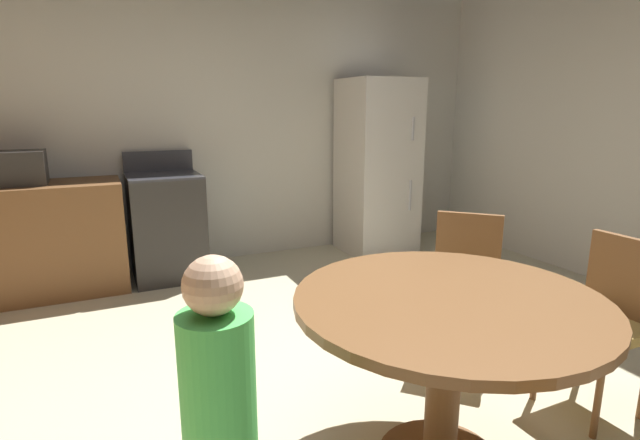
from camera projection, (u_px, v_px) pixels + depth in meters
ground_plane at (353, 413)px, 2.43m from camera, size 14.00×14.00×0.00m
wall_back at (211, 121)px, 4.66m from camera, size 6.06×0.12×2.70m
oven_range at (167, 226)px, 4.29m from camera, size 0.60×0.60×1.10m
refrigerator at (377, 167)px, 5.01m from camera, size 0.68×0.68×1.76m
microwave at (14, 168)px, 3.72m from camera, size 0.44×0.32×0.26m
dining_table at (447, 333)px, 1.95m from camera, size 1.22×1.22×0.76m
chair_east at (606, 313)px, 2.39m from camera, size 0.40×0.40×0.87m
chair_northeast at (465, 278)px, 2.87m from camera, size 0.57×0.57×0.87m
person_child at (220, 422)px, 1.44m from camera, size 0.25×0.25×1.09m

